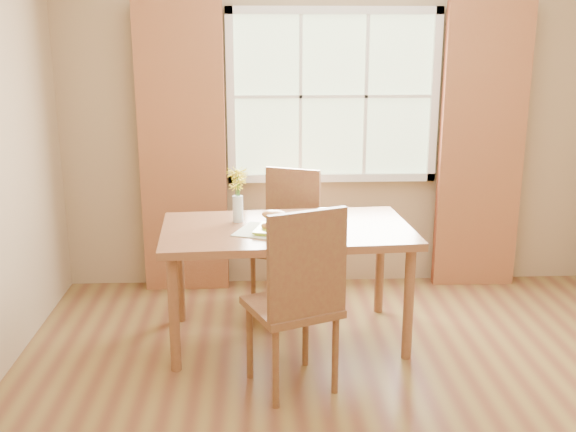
# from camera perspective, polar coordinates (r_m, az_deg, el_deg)

# --- Properties ---
(room) EXTENTS (4.24, 3.84, 2.74)m
(room) POSITION_cam_1_polar(r_m,az_deg,el_deg) (3.41, 7.25, 4.64)
(room) COLOR brown
(room) RESTS_ON ground
(window) EXTENTS (1.62, 0.06, 1.32)m
(window) POSITION_cam_1_polar(r_m,az_deg,el_deg) (5.22, 3.84, 10.07)
(window) COLOR beige
(window) RESTS_ON room
(curtain_left) EXTENTS (0.65, 0.08, 2.20)m
(curtain_left) POSITION_cam_1_polar(r_m,az_deg,el_deg) (5.19, -8.92, 5.42)
(curtain_left) COLOR maroon
(curtain_left) RESTS_ON room
(curtain_right) EXTENTS (0.65, 0.08, 2.20)m
(curtain_right) POSITION_cam_1_polar(r_m,az_deg,el_deg) (5.44, 16.06, 5.46)
(curtain_right) COLOR maroon
(curtain_right) RESTS_ON room
(dining_table) EXTENTS (1.64, 0.99, 0.77)m
(dining_table) POSITION_cam_1_polar(r_m,az_deg,el_deg) (4.32, -0.10, -1.95)
(dining_table) COLOR brown
(dining_table) RESTS_ON room
(chair_near) EXTENTS (0.59, 0.59, 1.09)m
(chair_near) POSITION_cam_1_polar(r_m,az_deg,el_deg) (3.69, 0.95, -6.63)
(chair_near) COLOR brown
(chair_near) RESTS_ON room
(chair_far) EXTENTS (0.55, 0.55, 1.01)m
(chair_far) POSITION_cam_1_polar(r_m,az_deg,el_deg) (4.94, -0.01, -1.38)
(chair_far) COLOR brown
(chair_far) RESTS_ON room
(placemat) EXTENTS (0.54, 0.47, 0.01)m
(placemat) POSITION_cam_1_polar(r_m,az_deg,el_deg) (4.19, -1.18, -1.34)
(placemat) COLOR beige
(placemat) RESTS_ON dining_table
(plate) EXTENTS (0.32, 0.32, 0.01)m
(plate) POSITION_cam_1_polar(r_m,az_deg,el_deg) (4.18, -0.89, -1.24)
(plate) COLOR #BEE338
(plate) RESTS_ON placemat
(croissant_sandwich) EXTENTS (0.18, 0.14, 0.12)m
(croissant_sandwich) POSITION_cam_1_polar(r_m,az_deg,el_deg) (4.17, -1.17, -0.34)
(croissant_sandwich) COLOR #D58048
(croissant_sandwich) RESTS_ON plate
(water_glass) EXTENTS (0.09, 0.09, 0.14)m
(water_glass) POSITION_cam_1_polar(r_m,az_deg,el_deg) (4.22, 3.13, -0.35)
(water_glass) COLOR silver
(water_glass) RESTS_ON dining_table
(flower_vase) EXTENTS (0.14, 0.14, 0.36)m
(flower_vase) POSITION_cam_1_polar(r_m,az_deg,el_deg) (4.38, -4.28, 2.34)
(flower_vase) COLOR silver
(flower_vase) RESTS_ON dining_table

